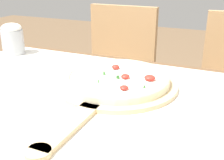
{
  "coord_description": "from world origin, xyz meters",
  "views": [
    {
      "loc": [
        0.25,
        -0.55,
        1.08
      ],
      "look_at": [
        -0.04,
        0.1,
        0.8
      ],
      "focal_mm": 45.0,
      "sensor_mm": 36.0,
      "label": 1
    }
  ],
  "objects_px": {
    "flour_cup": "(13,39)",
    "pizza": "(116,78)",
    "pizza_peel": "(113,87)",
    "chair_left": "(116,77)"
  },
  "relations": [
    {
      "from": "pizza_peel",
      "to": "pizza",
      "type": "height_order",
      "value": "pizza"
    },
    {
      "from": "pizza",
      "to": "flour_cup",
      "type": "distance_m",
      "value": 0.52
    },
    {
      "from": "chair_left",
      "to": "pizza_peel",
      "type": "bearing_deg",
      "value": -66.07
    },
    {
      "from": "pizza",
      "to": "chair_left",
      "type": "bearing_deg",
      "value": 113.41
    },
    {
      "from": "pizza_peel",
      "to": "pizza",
      "type": "distance_m",
      "value": 0.03
    },
    {
      "from": "pizza",
      "to": "pizza_peel",
      "type": "bearing_deg",
      "value": -91.08
    },
    {
      "from": "pizza_peel",
      "to": "chair_left",
      "type": "distance_m",
      "value": 0.77
    },
    {
      "from": "pizza",
      "to": "chair_left",
      "type": "xyz_separation_m",
      "value": [
        -0.28,
        0.65,
        -0.27
      ]
    },
    {
      "from": "chair_left",
      "to": "flour_cup",
      "type": "distance_m",
      "value": 0.63
    },
    {
      "from": "flour_cup",
      "to": "pizza",
      "type": "bearing_deg",
      "value": -15.64
    }
  ]
}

